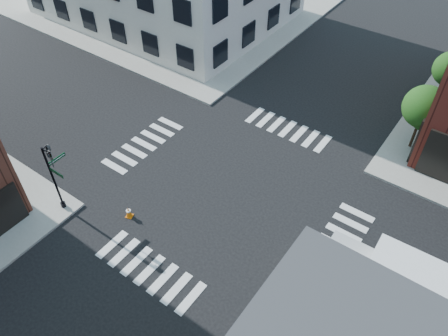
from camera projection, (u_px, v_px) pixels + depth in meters
name	position (u px, v px, depth m)	size (l,w,h in m)	color
ground	(229.00, 188.00, 26.17)	(120.00, 120.00, 0.00)	black
tree_near	(425.00, 109.00, 26.62)	(2.69, 2.69, 4.49)	black
signal_pole	(54.00, 172.00, 23.13)	(1.29, 1.24, 4.60)	black
box_truck	(414.00, 304.00, 18.61)	(8.45, 2.79, 3.78)	silver
traffic_cone	(129.00, 212.00, 24.39)	(0.49, 0.49, 0.71)	#D56209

